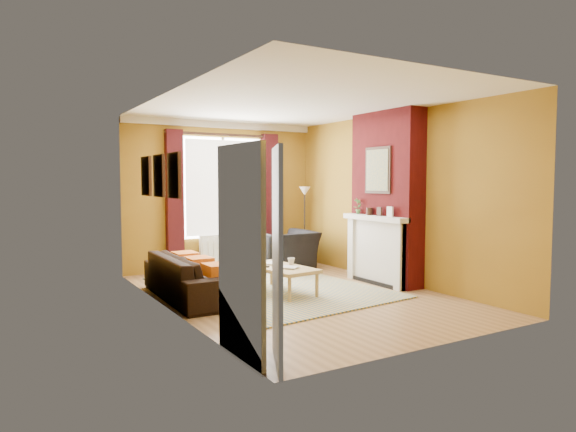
% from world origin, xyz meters
% --- Properties ---
extents(ground, '(5.50, 5.50, 0.00)m').
position_xyz_m(ground, '(0.00, 0.00, 0.00)').
color(ground, brown).
rests_on(ground, ground).
extents(room_walls, '(3.82, 5.54, 2.83)m').
position_xyz_m(room_walls, '(0.63, 0.28, 1.38)').
color(room_walls, olive).
rests_on(room_walls, ground).
extents(striped_rug, '(3.06, 3.97, 0.02)m').
position_xyz_m(striped_rug, '(-0.13, 0.63, 0.01)').
color(striped_rug, '#345C8F').
rests_on(striped_rug, ground).
extents(sofa, '(0.87, 2.14, 0.62)m').
position_xyz_m(sofa, '(-1.42, 0.56, 0.31)').
color(sofa, black).
rests_on(sofa, ground).
extents(armchair, '(1.15, 1.02, 0.73)m').
position_xyz_m(armchair, '(0.91, 1.96, 0.36)').
color(armchair, black).
rests_on(armchair, ground).
extents(coffee_table, '(0.77, 1.30, 0.41)m').
position_xyz_m(coffee_table, '(-0.19, 0.17, 0.37)').
color(coffee_table, tan).
rests_on(coffee_table, ground).
extents(wicker_stool, '(0.44, 0.44, 0.51)m').
position_xyz_m(wicker_stool, '(0.65, 1.86, 0.25)').
color(wicker_stool, '#9C7143').
rests_on(wicker_stool, ground).
extents(floor_lamp, '(0.26, 0.26, 1.56)m').
position_xyz_m(floor_lamp, '(1.55, 2.22, 1.23)').
color(floor_lamp, black).
rests_on(floor_lamp, ground).
extents(book_a, '(0.34, 0.35, 0.03)m').
position_xyz_m(book_a, '(-0.26, -0.11, 0.43)').
color(book_a, '#999999').
rests_on(book_a, coffee_table).
extents(book_b, '(0.36, 0.39, 0.02)m').
position_xyz_m(book_b, '(-0.25, 0.46, 0.42)').
color(book_b, '#999999').
rests_on(book_b, coffee_table).
extents(mug, '(0.15, 0.15, 0.10)m').
position_xyz_m(mug, '(0.03, 0.21, 0.46)').
color(mug, '#999999').
rests_on(mug, coffee_table).
extents(tv_remote, '(0.12, 0.16, 0.02)m').
position_xyz_m(tv_remote, '(-0.42, 0.24, 0.42)').
color(tv_remote, '#242426').
rests_on(tv_remote, coffee_table).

